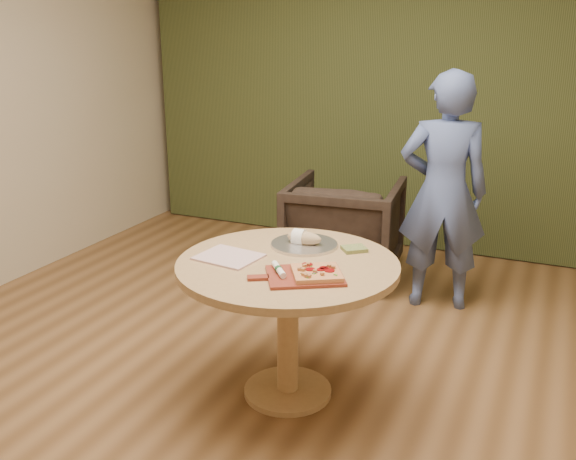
# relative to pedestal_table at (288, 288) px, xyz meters

# --- Properties ---
(room_shell) EXTENTS (5.04, 6.04, 2.84)m
(room_shell) POSITION_rel_pedestal_table_xyz_m (-0.08, -0.23, 0.79)
(room_shell) COLOR brown
(room_shell) RESTS_ON ground
(curtain) EXTENTS (4.80, 0.14, 2.78)m
(curtain) POSITION_rel_pedestal_table_xyz_m (-0.08, 2.67, 0.79)
(curtain) COLOR #2F3819
(curtain) RESTS_ON ground
(pedestal_table) EXTENTS (1.12, 1.12, 0.75)m
(pedestal_table) POSITION_rel_pedestal_table_xyz_m (0.00, 0.00, 0.00)
(pedestal_table) COLOR tan
(pedestal_table) RESTS_ON ground
(pizza_paddle) EXTENTS (0.47, 0.42, 0.01)m
(pizza_paddle) POSITION_rel_pedestal_table_xyz_m (0.15, -0.16, 0.15)
(pizza_paddle) COLOR maroon
(pizza_paddle) RESTS_ON pedestal_table
(flatbread_pizza) EXTENTS (0.30, 0.30, 0.04)m
(flatbread_pizza) POSITION_rel_pedestal_table_xyz_m (0.21, -0.14, 0.17)
(flatbread_pizza) COLOR tan
(flatbread_pizza) RESTS_ON pizza_paddle
(cutlery_roll) EXTENTS (0.14, 0.17, 0.03)m
(cutlery_roll) POSITION_rel_pedestal_table_xyz_m (0.03, -0.18, 0.17)
(cutlery_roll) COLOR white
(cutlery_roll) RESTS_ON pizza_paddle
(newspaper) EXTENTS (0.33, 0.29, 0.01)m
(newspaper) POSITION_rel_pedestal_table_xyz_m (-0.30, -0.07, 0.15)
(newspaper) COLOR white
(newspaper) RESTS_ON pedestal_table
(serving_tray) EXTENTS (0.36, 0.36, 0.02)m
(serving_tray) POSITION_rel_pedestal_table_xyz_m (-0.02, 0.26, 0.15)
(serving_tray) COLOR silver
(serving_tray) RESTS_ON pedestal_table
(bread_roll) EXTENTS (0.19, 0.09, 0.09)m
(bread_roll) POSITION_rel_pedestal_table_xyz_m (-0.03, 0.26, 0.18)
(bread_roll) COLOR tan
(bread_roll) RESTS_ON serving_tray
(green_packet) EXTENTS (0.16, 0.15, 0.02)m
(green_packet) POSITION_rel_pedestal_table_xyz_m (0.25, 0.29, 0.15)
(green_packet) COLOR #54622C
(green_packet) RESTS_ON pedestal_table
(armchair) EXTENTS (0.90, 0.85, 0.84)m
(armchair) POSITION_rel_pedestal_table_xyz_m (-0.29, 1.73, -0.19)
(armchair) COLOR black
(armchair) RESTS_ON ground
(person_standing) EXTENTS (0.67, 0.53, 1.62)m
(person_standing) POSITION_rel_pedestal_table_xyz_m (0.48, 1.48, 0.20)
(person_standing) COLOR #4E629C
(person_standing) RESTS_ON ground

